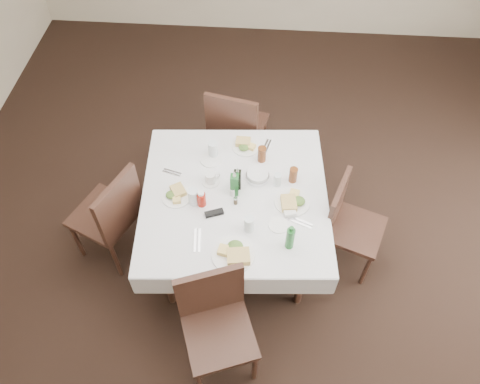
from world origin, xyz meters
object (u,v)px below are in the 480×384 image
at_px(chair_north, 235,127).
at_px(water_n, 213,149).
at_px(water_s, 249,224).
at_px(oil_cruet_dark, 237,179).
at_px(oil_cruet_green, 235,184).
at_px(water_w, 193,197).
at_px(water_e, 277,180).
at_px(dining_table, 235,201).
at_px(chair_east, 347,220).
at_px(chair_west, 112,213).
at_px(ketchup_bottle, 201,199).
at_px(green_bottle, 290,238).
at_px(coffee_mug, 211,178).
at_px(chair_south, 215,317).
at_px(bread_basket, 258,176).

bearing_deg(chair_north, water_n, -104.15).
bearing_deg(water_s, chair_north, 99.15).
height_order(water_n, oil_cruet_dark, oil_cruet_dark).
bearing_deg(oil_cruet_green, water_w, -159.32).
height_order(water_e, oil_cruet_dark, oil_cruet_dark).
height_order(dining_table, chair_east, chair_east).
xyz_separation_m(chair_west, ketchup_bottle, (0.74, 0.01, 0.26)).
xyz_separation_m(dining_table, green_bottle, (0.42, -0.43, 0.18)).
xyz_separation_m(ketchup_bottle, green_bottle, (0.67, -0.32, 0.04)).
relative_size(chair_east, oil_cruet_dark, 3.94).
xyz_separation_m(chair_east, oil_cruet_dark, (-0.89, 0.09, 0.34)).
xyz_separation_m(water_s, water_e, (0.19, 0.44, -0.01)).
bearing_deg(chair_east, chair_north, 135.81).
height_order(chair_north, green_bottle, chair_north).
height_order(chair_west, water_e, chair_west).
distance_m(water_n, coffee_mug, 0.28).
relative_size(water_n, ketchup_bottle, 0.98).
distance_m(chair_south, bread_basket, 1.15).
height_order(dining_table, water_e, water_e).
distance_m(water_s, water_e, 0.48).
bearing_deg(bread_basket, chair_north, 107.45).
height_order(bread_basket, green_bottle, green_bottle).
bearing_deg(water_n, water_s, -64.43).
xyz_separation_m(chair_west, bread_basket, (1.15, 0.30, 0.22)).
distance_m(chair_west, water_w, 0.72).
bearing_deg(ketchup_bottle, chair_east, 5.08).
bearing_deg(chair_north, ketchup_bottle, -99.21).
relative_size(chair_east, oil_cruet_green, 3.51).
bearing_deg(chair_north, oil_cruet_dark, -84.21).
relative_size(dining_table, coffee_mug, 10.54).
xyz_separation_m(chair_south, green_bottle, (0.48, 0.49, 0.30)).
bearing_deg(oil_cruet_dark, oil_cruet_green, -105.67).
height_order(dining_table, coffee_mug, coffee_mug).
xyz_separation_m(chair_west, oil_cruet_dark, (0.99, 0.20, 0.29)).
bearing_deg(water_e, water_n, 153.35).
relative_size(chair_north, water_e, 9.07).
height_order(chair_west, ketchup_bottle, chair_west).
xyz_separation_m(chair_south, water_e, (0.38, 1.05, 0.25)).
distance_m(chair_west, coffee_mug, 0.85).
relative_size(ketchup_bottle, coffee_mug, 1.01).
distance_m(water_s, water_w, 0.48).
relative_size(chair_south, oil_cruet_dark, 4.25).
bearing_deg(bread_basket, oil_cruet_dark, -146.22).
height_order(water_n, water_s, water_n).
xyz_separation_m(water_s, oil_cruet_dark, (-0.11, 0.39, 0.03)).
xyz_separation_m(chair_east, ketchup_bottle, (-1.15, -0.10, 0.31)).
bearing_deg(bread_basket, dining_table, -132.47).
relative_size(water_n, water_s, 1.06).
distance_m(dining_table, coffee_mug, 0.26).
distance_m(chair_north, chair_west, 1.39).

